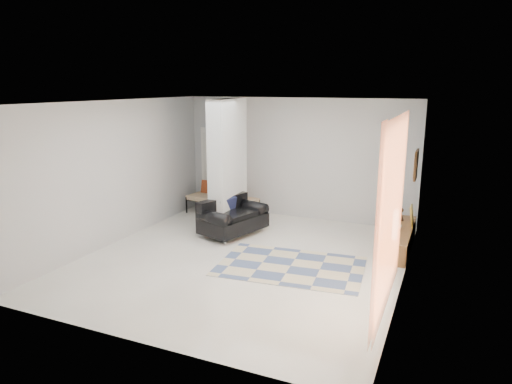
% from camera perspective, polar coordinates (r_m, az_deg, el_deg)
% --- Properties ---
extents(floor, '(6.00, 6.00, 0.00)m').
position_cam_1_polar(floor, '(8.36, -1.59, -8.38)').
color(floor, beige).
rests_on(floor, ground).
extents(ceiling, '(6.00, 6.00, 0.00)m').
position_cam_1_polar(ceiling, '(7.77, -1.73, 11.18)').
color(ceiling, white).
rests_on(ceiling, wall_back).
extents(wall_back, '(6.00, 0.00, 6.00)m').
position_cam_1_polar(wall_back, '(10.70, 5.16, 4.16)').
color(wall_back, '#BABCBE').
rests_on(wall_back, ground).
extents(wall_front, '(6.00, 0.00, 6.00)m').
position_cam_1_polar(wall_front, '(5.47, -15.08, -5.11)').
color(wall_front, '#BABCBE').
rests_on(wall_front, ground).
extents(wall_left, '(0.00, 6.00, 6.00)m').
position_cam_1_polar(wall_left, '(9.42, -17.01, 2.40)').
color(wall_left, '#BABCBE').
rests_on(wall_left, ground).
extents(wall_right, '(0.00, 6.00, 6.00)m').
position_cam_1_polar(wall_right, '(7.26, 18.44, -0.83)').
color(wall_right, '#BABCBE').
rests_on(wall_right, ground).
extents(partition_column, '(0.35, 1.20, 2.80)m').
position_cam_1_polar(partition_column, '(9.83, -3.54, 3.39)').
color(partition_column, silver).
rests_on(partition_column, floor).
extents(hallway_door, '(0.85, 0.06, 2.04)m').
position_cam_1_polar(hallway_door, '(11.54, -4.90, 2.92)').
color(hallway_door, white).
rests_on(hallway_door, floor).
extents(curtain, '(0.00, 2.55, 2.55)m').
position_cam_1_polar(curtain, '(6.14, 16.73, -2.72)').
color(curtain, '#DA6939').
rests_on(curtain, wall_right).
extents(wall_art, '(0.04, 0.45, 0.55)m').
position_cam_1_polar(wall_art, '(8.87, 19.39, 3.22)').
color(wall_art, '#3A2310').
rests_on(wall_art, wall_right).
extents(media_console, '(0.45, 1.99, 0.80)m').
position_cam_1_polar(media_console, '(9.23, 17.46, -5.53)').
color(media_console, brown).
rests_on(media_console, floor).
extents(loveseat, '(1.20, 1.59, 0.76)m').
position_cam_1_polar(loveseat, '(9.62, -3.09, -3.17)').
color(loveseat, silver).
rests_on(loveseat, floor).
extents(daybed, '(1.79, 0.95, 0.77)m').
position_cam_1_polar(daybed, '(11.08, -4.26, -0.69)').
color(daybed, black).
rests_on(daybed, floor).
extents(area_rug, '(2.62, 1.87, 0.01)m').
position_cam_1_polar(area_rug, '(8.06, 4.34, -9.22)').
color(area_rug, beige).
rests_on(area_rug, floor).
extents(cylinder_lamp, '(0.10, 0.10, 0.54)m').
position_cam_1_polar(cylinder_lamp, '(8.45, 17.04, -3.93)').
color(cylinder_lamp, white).
rests_on(cylinder_lamp, media_console).
extents(bronze_figurine, '(0.13, 0.13, 0.26)m').
position_cam_1_polar(bronze_figurine, '(9.69, 17.67, -2.66)').
color(bronze_figurine, '#301E15').
rests_on(bronze_figurine, media_console).
extents(vase, '(0.18, 0.18, 0.18)m').
position_cam_1_polar(vase, '(9.09, 17.23, -3.91)').
color(vase, white).
rests_on(vase, media_console).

